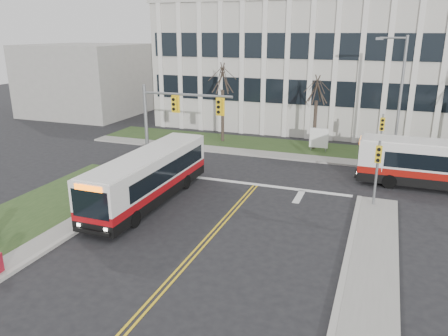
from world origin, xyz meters
The scene contains 14 objects.
ground centered at (0.00, 0.00, 0.00)m, with size 120.00×120.00×0.00m, color black.
sidewalk_west centered at (-7.00, -5.00, 0.07)m, with size 1.20×26.00×0.14m, color #9E9B93.
sidewalk_cross centered at (5.00, 15.20, 0.07)m, with size 44.00×1.60×0.14m, color #9E9B93.
building_lawn centered at (5.00, 18.00, 0.06)m, with size 44.00×5.00×0.12m, color #29431C.
office_building centered at (5.00, 30.00, 6.00)m, with size 40.00×16.00×12.00m, color #B7B2A9.
building_annex centered at (-26.00, 26.00, 4.00)m, with size 12.00×12.00×8.00m, color #9E9B93.
mast_arm_signal centered at (-5.62, 7.16, 4.26)m, with size 6.11×0.38×6.20m.
signal_pole_near centered at (7.20, 6.90, 2.50)m, with size 0.34×0.39×3.80m.
signal_pole_far centered at (7.20, 15.40, 2.50)m, with size 0.34×0.39×3.80m.
streetlight centered at (8.03, 16.20, 5.19)m, with size 2.15×0.25×9.20m.
directory_sign centered at (2.50, 17.50, 1.17)m, with size 1.50×0.12×2.00m.
tree_left centered at (-6.00, 18.00, 5.51)m, with size 1.80×1.80×7.70m.
tree_mid centered at (2.00, 18.20, 4.88)m, with size 1.80×1.80×6.82m.
bus_main centered at (-5.00, 3.30, 1.42)m, with size 2.31×10.65×2.84m, color silver, non-canonical shape.
Camera 1 is at (7.27, -17.35, 9.45)m, focal length 35.00 mm.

